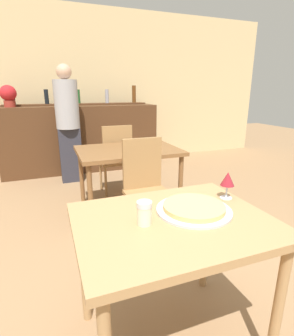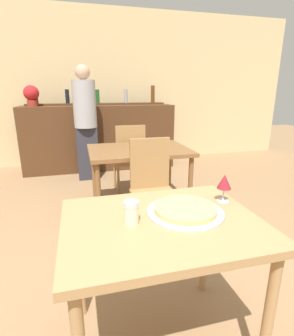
# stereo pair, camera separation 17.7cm
# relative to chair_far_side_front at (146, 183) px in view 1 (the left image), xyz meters

# --- Properties ---
(wall_back) EXTENTS (8.00, 0.05, 2.80)m
(wall_back) POSITION_rel_chair_far_side_front_xyz_m (-0.27, 3.01, 0.86)
(wall_back) COLOR #D1B784
(wall_back) RESTS_ON ground_plane
(dining_table_near) EXTENTS (0.96, 0.75, 0.77)m
(dining_table_near) POSITION_rel_chair_far_side_front_xyz_m (-0.27, -1.11, 0.13)
(dining_table_near) COLOR #A87F51
(dining_table_near) RESTS_ON ground_plane
(dining_table_far) EXTENTS (1.09, 0.79, 0.75)m
(dining_table_far) POSITION_rel_chair_far_side_front_xyz_m (-0.00, 0.56, 0.13)
(dining_table_far) COLOR brown
(dining_table_far) RESTS_ON ground_plane
(bar_counter) EXTENTS (2.60, 0.56, 1.12)m
(bar_counter) POSITION_rel_chair_far_side_front_xyz_m (-0.27, 2.50, 0.02)
(bar_counter) COLOR #4C2D19
(bar_counter) RESTS_ON ground_plane
(bar_back_shelf) EXTENTS (2.39, 0.24, 0.33)m
(bar_back_shelf) POSITION_rel_chair_far_side_front_xyz_m (-0.26, 2.64, 0.63)
(bar_back_shelf) COLOR #4C2D19
(bar_back_shelf) RESTS_ON bar_counter
(chair_far_side_front) EXTENTS (0.40, 0.40, 0.95)m
(chair_far_side_front) POSITION_rel_chair_far_side_front_xyz_m (0.00, 0.00, 0.00)
(chair_far_side_front) COLOR olive
(chair_far_side_front) RESTS_ON ground_plane
(chair_far_side_back) EXTENTS (0.40, 0.40, 0.95)m
(chair_far_side_back) POSITION_rel_chair_far_side_front_xyz_m (0.00, 1.12, 0.00)
(chair_far_side_back) COLOR olive
(chair_far_side_back) RESTS_ON ground_plane
(pizza_tray) EXTENTS (0.39, 0.39, 0.04)m
(pizza_tray) POSITION_rel_chair_far_side_front_xyz_m (-0.13, -1.07, 0.24)
(pizza_tray) COLOR #B7B7BC
(pizza_tray) RESTS_ON dining_table_near
(cheese_shaker) EXTENTS (0.07, 0.07, 0.11)m
(cheese_shaker) POSITION_rel_chair_far_side_front_xyz_m (-0.42, -1.10, 0.28)
(cheese_shaker) COLOR beige
(cheese_shaker) RESTS_ON dining_table_near
(person_standing) EXTENTS (0.34, 0.34, 1.73)m
(person_standing) POSITION_rel_chair_far_side_front_xyz_m (-0.52, 1.92, 0.40)
(person_standing) COLOR #2D2D38
(person_standing) RESTS_ON ground_plane
(wine_glass) EXTENTS (0.08, 0.08, 0.16)m
(wine_glass) POSITION_rel_chair_far_side_front_xyz_m (0.14, -0.98, 0.34)
(wine_glass) COLOR silver
(wine_glass) RESTS_ON dining_table_near
(potted_plant) EXTENTS (0.24, 0.24, 0.33)m
(potted_plant) POSITION_rel_chair_far_side_front_xyz_m (-1.32, 2.45, 0.76)
(potted_plant) COLOR maroon
(potted_plant) RESTS_ON bar_counter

